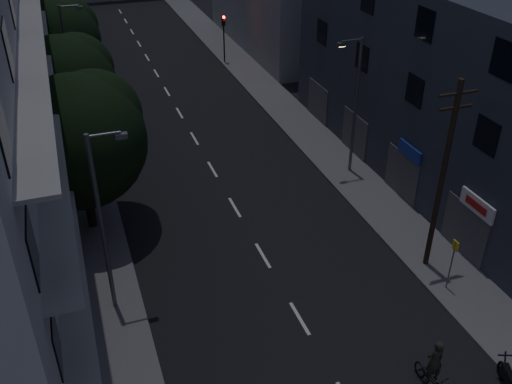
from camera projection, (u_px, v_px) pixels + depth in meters
ground at (193, 135)px, 38.61m from camera, size 160.00×160.00×0.00m
sidewalk_left at (78, 151)px, 36.45m from camera, size 3.00×90.00×0.15m
sidewalk_right at (295, 119)px, 40.69m from camera, size 3.00×90.00×0.15m
lane_markings at (173, 102)px, 43.64m from camera, size 0.15×60.50×0.01m
building_right at (456, 95)px, 30.27m from camera, size 6.19×28.00×11.00m
tree_near at (79, 136)px, 26.74m from camera, size 6.48×6.48×7.99m
tree_mid at (64, 84)px, 33.13m from camera, size 6.22×6.22×7.65m
tree_far at (58, 38)px, 41.14m from camera, size 6.15×6.15×7.61m
traffic_signal_far_right at (224, 29)px, 49.69m from camera, size 0.28×0.37×4.10m
traffic_signal_far_left at (71, 42)px, 46.33m from camera, size 0.28×0.37×4.10m
street_lamp_left_near at (103, 217)px, 21.93m from camera, size 1.51×0.25×8.00m
street_lamp_right at (354, 101)px, 31.90m from camera, size 1.51×0.25×8.00m
street_lamp_left_far at (70, 59)px, 37.99m from camera, size 1.51×0.25×8.00m
utility_pole at (443, 175)px, 24.16m from camera, size 1.80×0.24×9.00m
bus_stop_sign at (453, 256)px, 24.24m from camera, size 0.06×0.35×2.52m
motorcycle at (508, 381)px, 20.35m from camera, size 0.92×1.84×1.24m
cyclist at (432, 373)px, 20.24m from camera, size 0.70×1.89×2.39m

